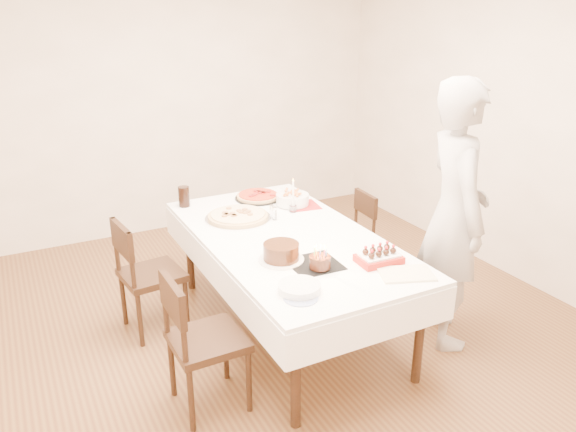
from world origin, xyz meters
name	(u,v)px	position (x,y,z in m)	size (l,w,h in m)	color
floor	(286,337)	(0.00, 0.00, 0.00)	(5.00, 5.00, 0.00)	#56321D
wall_back	(173,101)	(0.00, 2.50, 1.35)	(4.50, 0.04, 2.70)	#F4E2CD
wall_right	(530,125)	(2.25, 0.00, 1.35)	(0.04, 5.00, 2.70)	#F4E2CD
dining_table	(288,283)	(0.07, 0.10, 0.38)	(1.14, 2.14, 0.75)	white
chair_right_savory	(348,237)	(0.91, 0.60, 0.39)	(0.40, 0.40, 0.78)	black
chair_left_savory	(152,275)	(-0.81, 0.57, 0.44)	(0.45, 0.45, 0.88)	black
chair_left_dessert	(208,340)	(-0.74, -0.43, 0.44)	(0.45, 0.45, 0.89)	black
person	(454,216)	(1.04, -0.49, 0.93)	(0.68, 0.45, 1.87)	#B2ACA8
pizza_white	(238,216)	(-0.12, 0.57, 0.77)	(0.50, 0.50, 0.04)	beige
pizza_pepperoni	(258,196)	(0.21, 0.93, 0.77)	(0.38, 0.38, 0.04)	red
red_placemat	(302,206)	(0.46, 0.60, 0.75)	(0.25, 0.25, 0.01)	#B21E1E
pasta_bowl	(292,199)	(0.40, 0.66, 0.80)	(0.26, 0.26, 0.09)	white
taper_candle	(293,195)	(0.33, 0.52, 0.89)	(0.06, 0.06, 0.28)	white
shaker_pair	(275,213)	(0.12, 0.43, 0.80)	(0.09, 0.09, 0.10)	white
cola_glass	(184,197)	(-0.39, 1.03, 0.83)	(0.09, 0.09, 0.17)	black
layer_cake	(281,252)	(-0.15, -0.23, 0.81)	(0.29, 0.29, 0.12)	#381C0E
cake_board	(314,264)	(0.00, -0.38, 0.75)	(0.31, 0.31, 0.01)	black
birthday_cake	(320,257)	(0.00, -0.45, 0.83)	(0.13, 0.13, 0.14)	#3D1B10
strawberry_box	(379,257)	(0.38, -0.54, 0.78)	(0.28, 0.18, 0.07)	#9F1A12
box_lid	(406,275)	(0.43, -0.76, 0.75)	(0.32, 0.21, 0.03)	beige
plate_stack	(299,288)	(-0.25, -0.65, 0.78)	(0.25, 0.25, 0.05)	white
china_plate	(301,298)	(-0.28, -0.72, 0.75)	(0.20, 0.20, 0.01)	white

